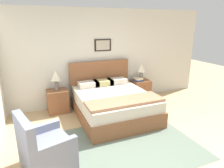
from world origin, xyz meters
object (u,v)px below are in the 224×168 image
Objects in this scene: nightstand_near_window at (58,101)px; table_lamp_near_window at (56,76)px; bed at (113,103)px; nightstand_by_door at (140,90)px; armchair at (44,150)px; table_lamp_by_door at (141,68)px.

nightstand_near_window is 1.15× the size of table_lamp_near_window.
bed is 3.39× the size of nightstand_by_door.
table_lamp_near_window reaches higher than nightstand_near_window.
armchair is 1.56× the size of nightstand_by_door.
armchair is 2.21m from table_lamp_near_window.
table_lamp_by_door reaches higher than armchair.
bed is at bearing -147.47° from table_lamp_by_door.
nightstand_by_door is 1.15× the size of table_lamp_near_window.
table_lamp_near_window is (0.49, 2.06, 0.64)m from armchair.
nightstand_by_door is (1.22, 0.77, -0.04)m from bed.
nightstand_near_window is 1.00× the size of nightstand_by_door.
bed reaches higher than armchair.
armchair is 1.56× the size of nightstand_near_window.
table_lamp_near_window is at bearing 151.09° from armchair.
bed is at bearing 111.41° from armchair.
table_lamp_by_door is (2.44, 0.00, 0.00)m from table_lamp_near_window.
armchair is (-1.71, -1.28, -0.03)m from bed.
bed is at bearing -147.83° from nightstand_by_door.
bed is 1.58m from table_lamp_by_door.
armchair is at bearing -145.03° from nightstand_by_door.
table_lamp_near_window and table_lamp_by_door have the same top height.
table_lamp_by_door is (0.01, 0.02, 0.65)m from nightstand_by_door.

